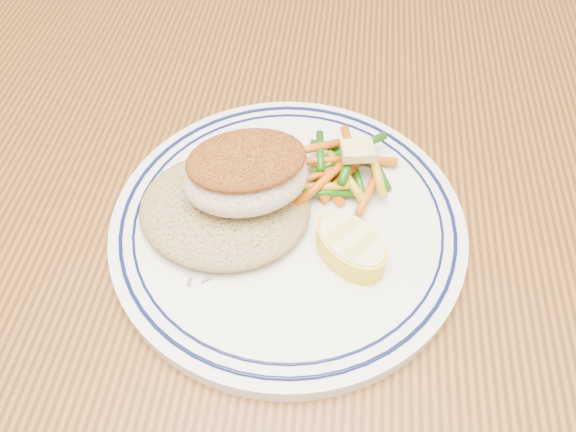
% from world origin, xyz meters
% --- Properties ---
extents(dining_table, '(1.50, 0.90, 0.75)m').
position_xyz_m(dining_table, '(0.00, 0.00, 0.65)').
color(dining_table, '#4C2A0F').
rests_on(dining_table, ground).
extents(plate, '(0.29, 0.29, 0.02)m').
position_xyz_m(plate, '(0.02, 0.04, 0.76)').
color(plate, white).
rests_on(plate, dining_table).
extents(rice_pilaf, '(0.14, 0.12, 0.03)m').
position_xyz_m(rice_pilaf, '(-0.03, 0.04, 0.78)').
color(rice_pilaf, olive).
rests_on(rice_pilaf, plate).
extents(fish_fillet, '(0.12, 0.10, 0.05)m').
position_xyz_m(fish_fillet, '(-0.02, 0.05, 0.81)').
color(fish_fillet, beige).
rests_on(fish_fillet, rice_pilaf).
extents(vegetable_pile, '(0.10, 0.10, 0.03)m').
position_xyz_m(vegetable_pile, '(0.06, 0.09, 0.78)').
color(vegetable_pile, gold).
rests_on(vegetable_pile, plate).
extents(butter_pat, '(0.03, 0.03, 0.01)m').
position_xyz_m(butter_pat, '(0.07, 0.09, 0.80)').
color(butter_pat, '#E4C86F').
rests_on(butter_pat, vegetable_pile).
extents(lemon_wedge, '(0.08, 0.08, 0.02)m').
position_xyz_m(lemon_wedge, '(0.07, 0.01, 0.78)').
color(lemon_wedge, yellow).
rests_on(lemon_wedge, plate).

